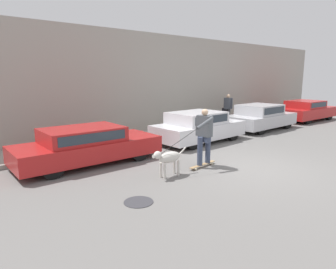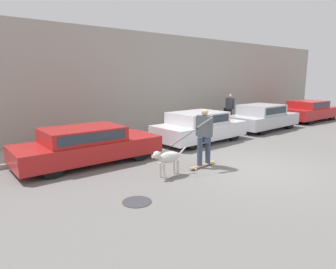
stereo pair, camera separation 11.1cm
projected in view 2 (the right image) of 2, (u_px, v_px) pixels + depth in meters
ground_plane at (250, 168)px, 8.87m from camera, size 36.00×36.00×0.00m
back_wall at (130, 84)px, 13.42m from camera, size 32.00×0.30×4.63m
sidewalk_curb at (145, 137)px, 13.00m from camera, size 30.00×1.92×0.14m
parked_car_0 at (87, 145)px, 9.27m from camera, size 4.46×1.80×1.15m
parked_car_1 at (199, 127)px, 12.31m from camera, size 4.02×1.94×1.24m
parked_car_2 at (262, 117)px, 15.10m from camera, size 4.05×1.88×1.27m
parked_car_3 at (309, 111)px, 18.13m from camera, size 4.32×1.96×1.22m
dog at (168, 158)px, 8.01m from camera, size 1.17×0.31×0.77m
skateboarder at (204, 135)px, 8.81m from camera, size 2.28×0.64×1.74m
pedestrian_with_bag at (230, 107)px, 16.04m from camera, size 0.25×0.60×1.59m
manhole_cover at (137, 202)px, 6.48m from camera, size 0.64×0.64×0.01m
fire_hydrant at (143, 138)px, 11.43m from camera, size 0.18×0.18×0.64m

